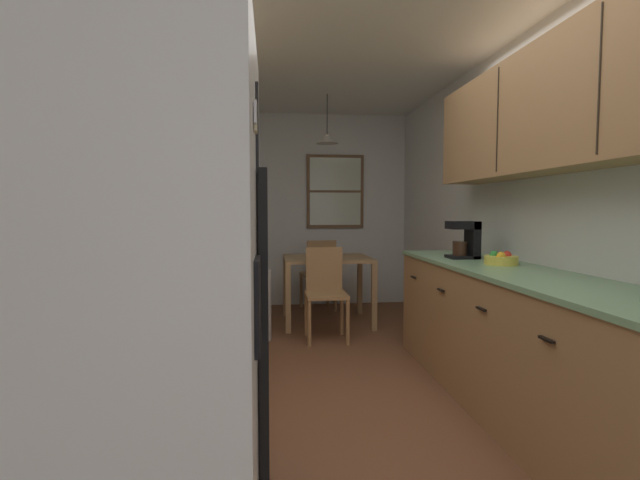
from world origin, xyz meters
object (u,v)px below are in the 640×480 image
object	(u,v)px
dining_chair_far	(319,271)
trash_bin	(253,305)
coffee_maker	(466,239)
fruit_bowl	(501,259)
microwave_over_range	(126,122)
refrigerator	(118,360)
stove_range	(161,399)
dining_table	(327,267)
storage_canister	(185,260)
dining_chair_near	(325,289)

from	to	relation	value
dining_chair_far	trash_bin	bearing A→B (deg)	-122.76
coffee_maker	fruit_bowl	world-z (taller)	coffee_maker
microwave_over_range	trash_bin	bearing A→B (deg)	80.72
refrigerator	dining_chair_far	world-z (taller)	refrigerator
stove_range	dining_table	xyz separation A→B (m)	(1.10, 3.09, 0.16)
dining_table	dining_chair_far	world-z (taller)	dining_chair_far
dining_table	trash_bin	bearing A→B (deg)	-143.54
dining_chair_far	fruit_bowl	distance (m)	2.92
trash_bin	storage_canister	distance (m)	2.00
dining_table	dining_chair_near	bearing A→B (deg)	-98.53
storage_canister	coffee_maker	bearing A→B (deg)	21.54
dining_table	coffee_maker	world-z (taller)	coffee_maker
storage_canister	fruit_bowl	distance (m)	2.08
stove_range	microwave_over_range	size ratio (longest dim) A/B	1.86
refrigerator	coffee_maker	size ratio (longest dim) A/B	6.07
stove_range	storage_canister	xyz separation A→B (m)	(-0.01, 0.63, 0.53)
storage_canister	fruit_bowl	size ratio (longest dim) A/B	0.86
refrigerator	trash_bin	xyz separation A→B (m)	(0.23, 3.21, -0.53)
dining_chair_near	fruit_bowl	distance (m)	1.85
microwave_over_range	coffee_maker	bearing A→B (deg)	34.13
storage_canister	fruit_bowl	bearing A→B (deg)	10.15
refrigerator	stove_range	xyz separation A→B (m)	(-0.06, 0.71, -0.40)
storage_canister	trash_bin	bearing A→B (deg)	80.86
storage_canister	fruit_bowl	xyz separation A→B (m)	(2.05, 0.37, -0.06)
microwave_over_range	refrigerator	bearing A→B (deg)	-76.09
microwave_over_range	storage_canister	xyz separation A→B (m)	(0.11, 0.63, -0.63)
trash_bin	dining_chair_near	bearing A→B (deg)	-2.62
dining_chair_far	coffee_maker	size ratio (longest dim) A/B	3.12
refrigerator	coffee_maker	xyz separation A→B (m)	(1.91, 2.13, 0.18)
refrigerator	coffee_maker	world-z (taller)	refrigerator
microwave_over_range	storage_canister	size ratio (longest dim) A/B	3.07
storage_canister	dining_chair_near	bearing A→B (deg)	61.15
storage_canister	dining_table	bearing A→B (deg)	65.83
dining_table	trash_bin	xyz separation A→B (m)	(-0.80, -0.59, -0.29)
microwave_over_range	dining_chair_far	bearing A→B (deg)	72.21
stove_range	trash_bin	distance (m)	2.52
dining_chair_near	coffee_maker	distance (m)	1.53
dining_chair_far	fruit_bowl	bearing A→B (deg)	-70.49
dining_table	fruit_bowl	xyz separation A→B (m)	(0.94, -2.09, 0.30)
trash_bin	coffee_maker	bearing A→B (deg)	-32.79
dining_chair_far	trash_bin	size ratio (longest dim) A/B	1.32
refrigerator	microwave_over_range	bearing A→B (deg)	103.91
refrigerator	dining_table	size ratio (longest dim) A/B	1.82
fruit_bowl	stove_range	bearing A→B (deg)	-153.89
dining_table	trash_bin	size ratio (longest dim) A/B	1.41
dining_table	dining_chair_far	xyz separation A→B (m)	(-0.02, 0.63, -0.14)
refrigerator	dining_chair_far	bearing A→B (deg)	77.08
stove_range	microwave_over_range	distance (m)	1.16
refrigerator	storage_canister	size ratio (longest dim) A/B	9.09
refrigerator	storage_canister	distance (m)	1.35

